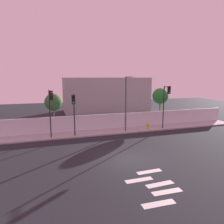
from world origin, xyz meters
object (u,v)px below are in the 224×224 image
(traffic_light_center, at_px, (74,106))
(street_lamp_curbside, at_px, (127,99))
(traffic_light_right, at_px, (50,104))
(fire_hydrant, at_px, (148,126))
(roadside_tree_leftmost, at_px, (53,102))
(roadside_tree_midleft, at_px, (160,96))
(traffic_light_left, at_px, (166,98))

(traffic_light_center, relative_size, street_lamp_curbside, 0.72)
(traffic_light_center, bearing_deg, traffic_light_right, 175.40)
(fire_hydrant, distance_m, roadside_tree_leftmost, 11.57)
(fire_hydrant, height_order, roadside_tree_midleft, roadside_tree_midleft)
(traffic_light_center, relative_size, traffic_light_right, 0.91)
(traffic_light_center, xyz_separation_m, traffic_light_right, (-2.25, 0.18, 0.28))
(fire_hydrant, xyz_separation_m, roadside_tree_midleft, (3.56, 3.39, 3.18))
(traffic_light_right, distance_m, fire_hydrant, 11.54)
(traffic_light_center, distance_m, roadside_tree_midleft, 13.07)
(street_lamp_curbside, xyz_separation_m, roadside_tree_leftmost, (-7.90, 3.36, -0.46))
(traffic_light_right, bearing_deg, traffic_light_left, 0.95)
(fire_hydrant, bearing_deg, street_lamp_curbside, 179.42)
(roadside_tree_leftmost, bearing_deg, traffic_light_left, -16.19)
(traffic_light_center, distance_m, traffic_light_right, 2.28)
(traffic_light_left, height_order, roadside_tree_midleft, traffic_light_left)
(street_lamp_curbside, height_order, roadside_tree_leftmost, street_lamp_curbside)
(street_lamp_curbside, bearing_deg, traffic_light_right, -175.96)
(roadside_tree_midleft, bearing_deg, traffic_light_center, -161.57)
(traffic_light_right, height_order, fire_hydrant, traffic_light_right)
(roadside_tree_leftmost, relative_size, roadside_tree_midleft, 0.92)
(traffic_light_left, relative_size, traffic_light_center, 1.15)
(traffic_light_center, xyz_separation_m, roadside_tree_midleft, (12.40, 4.13, 0.32))
(traffic_light_center, height_order, fire_hydrant, traffic_light_center)
(street_lamp_curbside, distance_m, roadside_tree_midleft, 7.19)
(street_lamp_curbside, xyz_separation_m, roadside_tree_midleft, (6.35, 3.36, -0.12))
(traffic_light_left, bearing_deg, street_lamp_curbside, 175.76)
(traffic_light_left, xyz_separation_m, traffic_light_right, (-13.24, -0.22, -0.14))
(street_lamp_curbside, bearing_deg, traffic_light_left, -4.24)
(traffic_light_right, bearing_deg, traffic_light_center, -4.60)
(roadside_tree_leftmost, bearing_deg, traffic_light_center, -65.81)
(traffic_light_right, distance_m, roadside_tree_midleft, 15.17)
(traffic_light_left, relative_size, street_lamp_curbside, 0.82)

